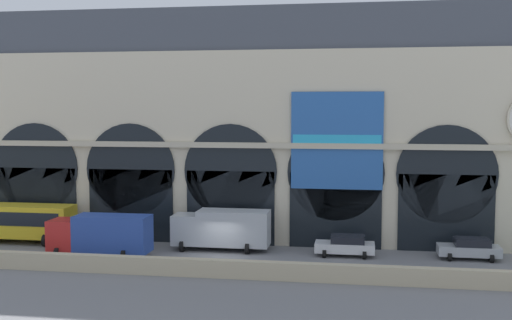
{
  "coord_description": "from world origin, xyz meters",
  "views": [
    {
      "loc": [
        10.02,
        -44.37,
        11.01
      ],
      "look_at": [
        2.08,
        5.0,
        6.86
      ],
      "focal_mm": 44.31,
      "sensor_mm": 36.0,
      "label": 1
    }
  ],
  "objects": [
    {
      "name": "box_truck_midwest",
      "position": [
        -8.57,
        -0.83,
        1.7
      ],
      "size": [
        7.5,
        2.91,
        3.12
      ],
      "color": "red",
      "rests_on": "ground"
    },
    {
      "name": "station_building",
      "position": [
        0.04,
        7.15,
        9.24
      ],
      "size": [
        51.97,
        4.73,
        19.11
      ],
      "color": "beige",
      "rests_on": "ground"
    },
    {
      "name": "car_mideast",
      "position": [
        9.25,
        2.35,
        0.8
      ],
      "size": [
        4.4,
        2.22,
        1.55
      ],
      "color": "white",
      "rests_on": "ground"
    },
    {
      "name": "car_east",
      "position": [
        18.2,
        2.74,
        0.8
      ],
      "size": [
        4.4,
        2.22,
        1.55
      ],
      "color": "#ADB2B7",
      "rests_on": "ground"
    },
    {
      "name": "box_truck_center",
      "position": [
        -0.2,
        2.78,
        1.7
      ],
      "size": [
        7.5,
        2.91,
        3.12
      ],
      "color": "#ADB2B7",
      "rests_on": "ground"
    },
    {
      "name": "ground_plane",
      "position": [
        0.0,
        0.0,
        0.0
      ],
      "size": [
        200.0,
        200.0,
        0.0
      ],
      "primitive_type": "plane",
      "color": "slate"
    },
    {
      "name": "bus_west",
      "position": [
        -18.21,
        2.89,
        1.78
      ],
      "size": [
        11.0,
        3.25,
        3.1
      ],
      "color": "gold",
      "rests_on": "ground"
    },
    {
      "name": "quay_parapet_wall",
      "position": [
        0.0,
        -4.98,
        0.58
      ],
      "size": [
        90.0,
        0.7,
        1.16
      ],
      "primitive_type": "cube",
      "color": "#BCAD8C",
      "rests_on": "ground"
    }
  ]
}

